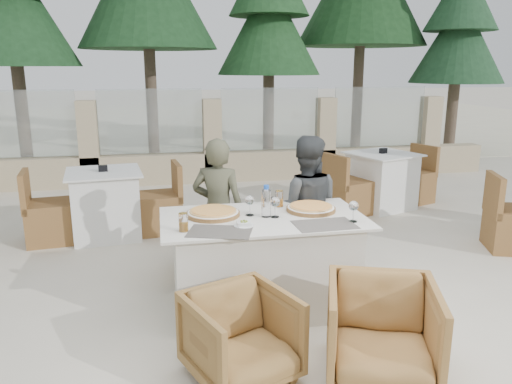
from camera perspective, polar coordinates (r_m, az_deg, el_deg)
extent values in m
plane|color=beige|center=(4.15, 2.56, -13.41)|extent=(80.00, 80.00, 0.00)
cube|color=beige|center=(17.70, -8.21, 7.79)|extent=(30.00, 16.00, 0.01)
cone|color=#1E4723|center=(10.93, -26.12, 17.13)|extent=(2.42, 2.42, 5.50)
cone|color=#1D4622|center=(11.15, -12.39, 20.68)|extent=(2.86, 2.86, 6.50)
cone|color=#204C24|center=(11.05, 1.48, 17.15)|extent=(2.20, 2.20, 5.00)
cone|color=#1C431E|center=(12.39, 12.03, 20.71)|extent=(2.99, 2.99, 6.80)
cone|color=#204929|center=(11.93, 22.05, 14.74)|extent=(1.98, 1.98, 4.50)
cube|color=#544F48|center=(3.59, -4.14, -4.54)|extent=(0.52, 0.42, 0.00)
cube|color=#615A53|center=(3.77, 7.85, -3.71)|extent=(0.46, 0.32, 0.00)
cylinder|color=#CD691B|center=(3.97, -4.93, -2.33)|extent=(0.56, 0.56, 0.06)
cylinder|color=orange|center=(4.11, 6.29, -1.80)|extent=(0.41, 0.41, 0.05)
cylinder|color=#BBD5F6|center=(3.90, 1.18, -1.04)|extent=(0.09, 0.09, 0.26)
cylinder|color=orange|center=(3.61, -8.30, -3.45)|extent=(0.09, 0.09, 0.13)
cylinder|color=orange|center=(4.21, 2.67, -0.77)|extent=(0.08, 0.08, 0.14)
imported|color=olive|center=(4.76, -4.90, -5.77)|extent=(0.72, 0.74, 0.61)
imported|color=olive|center=(4.71, 4.75, -5.87)|extent=(0.87, 0.88, 0.63)
imported|color=olive|center=(3.24, -1.70, -16.24)|extent=(0.80, 0.81, 0.57)
imported|color=olive|center=(3.33, 14.17, -15.21)|extent=(0.86, 0.87, 0.63)
imported|color=#4B4B37|center=(4.52, -4.33, -2.10)|extent=(0.56, 0.47, 1.32)
imported|color=#3B3E40|center=(4.54, 5.64, -1.93)|extent=(0.76, 0.66, 1.34)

